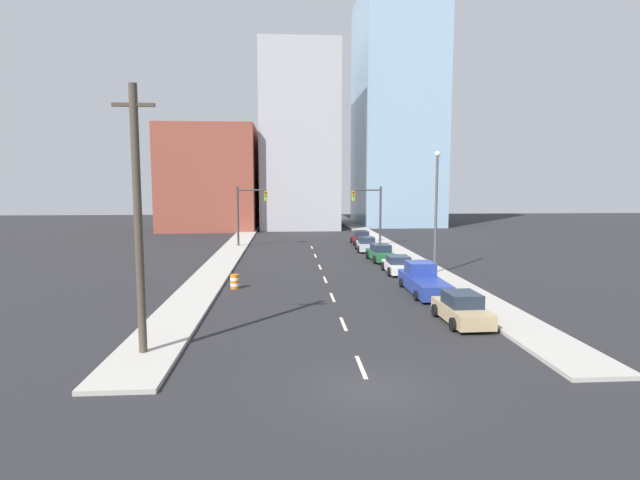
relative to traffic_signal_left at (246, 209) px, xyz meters
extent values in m
plane|color=#262628|center=(7.20, -38.92, -4.21)|extent=(200.00, 200.00, 0.00)
cube|color=#ADA89E|center=(-1.21, 7.26, -4.12)|extent=(2.67, 92.36, 0.17)
cube|color=#ADA89E|center=(15.61, 7.26, -4.12)|extent=(2.67, 92.36, 0.17)
cube|color=beige|center=(7.20, -36.92, -4.20)|extent=(0.16, 2.40, 0.01)
cube|color=beige|center=(7.20, -31.08, -4.20)|extent=(0.16, 2.40, 0.01)
cube|color=beige|center=(7.20, -25.23, -4.20)|extent=(0.16, 2.40, 0.01)
cube|color=beige|center=(7.20, -19.52, -4.20)|extent=(0.16, 2.40, 0.01)
cube|color=beige|center=(7.20, -13.96, -4.20)|extent=(0.16, 2.40, 0.01)
cube|color=beige|center=(7.20, -7.32, -4.20)|extent=(0.16, 2.40, 0.01)
cube|color=beige|center=(7.20, -0.75, -4.20)|extent=(0.16, 2.40, 0.01)
cube|color=brown|center=(-7.16, 23.89, 3.56)|extent=(14.00, 16.00, 15.53)
cube|color=#A8A8AD|center=(6.52, 27.89, 9.71)|extent=(12.00, 20.00, 27.83)
cube|color=#8CADC6|center=(23.42, 31.89, 15.24)|extent=(13.00, 20.00, 38.90)
cylinder|color=#38383D|center=(-0.86, 0.00, -0.88)|extent=(0.24, 0.24, 6.65)
cylinder|color=#38383D|center=(0.67, 0.00, 2.04)|extent=(3.07, 0.16, 0.16)
cube|color=#B79319|center=(2.21, 0.00, 1.41)|extent=(0.34, 0.32, 1.10)
cylinder|color=#4C0C0C|center=(2.21, -0.17, 1.75)|extent=(0.22, 0.04, 0.22)
cylinder|color=#593F0C|center=(2.21, -0.17, 1.41)|extent=(0.22, 0.04, 0.22)
cylinder|color=#26E53F|center=(2.21, -0.17, 1.07)|extent=(0.22, 0.04, 0.22)
cylinder|color=#38383D|center=(14.89, 0.00, -0.88)|extent=(0.24, 0.24, 6.65)
cylinder|color=#38383D|center=(13.36, 0.00, 2.04)|extent=(3.07, 0.16, 0.16)
cube|color=#B79319|center=(11.82, 0.00, 1.41)|extent=(0.34, 0.32, 1.10)
cylinder|color=#4C0C0C|center=(11.82, -0.17, 1.75)|extent=(0.22, 0.04, 0.22)
cylinder|color=#593F0C|center=(11.82, -0.17, 1.41)|extent=(0.22, 0.04, 0.22)
cylinder|color=#26E53F|center=(11.82, -0.17, 1.07)|extent=(0.22, 0.04, 0.22)
cylinder|color=#473D33|center=(-1.33, -35.14, 1.12)|extent=(0.32, 0.32, 10.65)
cube|color=#473D33|center=(-1.33, -35.14, 5.64)|extent=(1.60, 0.14, 0.14)
cylinder|color=orange|center=(0.99, -22.25, -4.11)|extent=(0.56, 0.56, 0.19)
cylinder|color=white|center=(0.99, -22.25, -3.92)|extent=(0.56, 0.56, 0.19)
cylinder|color=orange|center=(0.99, -22.25, -3.73)|extent=(0.56, 0.56, 0.19)
cylinder|color=white|center=(0.99, -22.25, -3.54)|extent=(0.56, 0.56, 0.19)
cylinder|color=orange|center=(0.99, -22.25, -3.35)|extent=(0.56, 0.56, 0.19)
cylinder|color=#4C4C51|center=(15.71, -17.99, 0.24)|extent=(0.20, 0.20, 8.89)
sphere|color=white|center=(15.71, -17.99, 4.90)|extent=(0.44, 0.44, 0.44)
cube|color=tan|center=(13.06, -31.32, -3.67)|extent=(1.85, 4.31, 0.72)
cube|color=#1E2838|center=(13.06, -31.32, -2.98)|extent=(1.59, 1.96, 0.65)
cylinder|color=black|center=(12.12, -30.02, -3.88)|extent=(0.24, 0.66, 0.65)
cylinder|color=black|center=(13.93, -29.98, -3.88)|extent=(0.24, 0.66, 0.65)
cylinder|color=black|center=(12.19, -32.67, -3.88)|extent=(0.24, 0.66, 0.65)
cylinder|color=black|center=(14.00, -32.62, -3.88)|extent=(0.24, 0.66, 0.65)
cube|color=navy|center=(13.07, -24.46, -3.61)|extent=(1.94, 6.39, 0.86)
cube|color=navy|center=(13.08, -23.50, -2.77)|extent=(1.69, 1.92, 0.84)
cylinder|color=black|center=(12.10, -22.47, -3.90)|extent=(0.22, 0.60, 0.60)
cylinder|color=black|center=(14.07, -22.48, -3.90)|extent=(0.22, 0.60, 0.60)
cylinder|color=black|center=(12.07, -26.43, -3.90)|extent=(0.22, 0.60, 0.60)
cylinder|color=black|center=(14.04, -26.44, -3.90)|extent=(0.22, 0.60, 0.60)
cube|color=silver|center=(13.07, -17.20, -3.72)|extent=(1.88, 4.36, 0.60)
cube|color=#1E2838|center=(13.07, -17.20, -3.14)|extent=(1.63, 1.97, 0.57)
cylinder|color=black|center=(12.14, -15.85, -3.86)|extent=(0.23, 0.68, 0.68)
cylinder|color=black|center=(14.03, -15.87, -3.86)|extent=(0.23, 0.68, 0.68)
cylinder|color=black|center=(12.11, -18.53, -3.86)|extent=(0.23, 0.68, 0.68)
cylinder|color=black|center=(13.99, -18.56, -3.86)|extent=(0.23, 0.68, 0.68)
cube|color=#1E6033|center=(12.88, -10.94, -3.67)|extent=(1.97, 4.84, 0.69)
cube|color=#1E2838|center=(12.88, -10.94, -3.00)|extent=(1.62, 2.22, 0.64)
cylinder|color=black|center=(11.91, -9.52, -3.85)|extent=(0.26, 0.72, 0.71)
cylinder|color=black|center=(13.68, -9.42, -3.85)|extent=(0.26, 0.72, 0.71)
cylinder|color=black|center=(12.07, -12.47, -3.85)|extent=(0.26, 0.72, 0.71)
cylinder|color=black|center=(13.84, -12.37, -3.85)|extent=(0.26, 0.72, 0.71)
cube|color=#B2B2BC|center=(12.67, -4.18, -3.68)|extent=(2.05, 4.66, 0.66)
cube|color=#1E2838|center=(12.67, -4.18, -3.05)|extent=(1.69, 2.14, 0.62)
cylinder|color=black|center=(11.83, -2.72, -3.85)|extent=(0.26, 0.72, 0.71)
cylinder|color=black|center=(13.68, -2.82, -3.85)|extent=(0.26, 0.72, 0.71)
cylinder|color=black|center=(11.67, -5.55, -3.85)|extent=(0.26, 0.72, 0.71)
cylinder|color=black|center=(13.52, -5.65, -3.85)|extent=(0.26, 0.72, 0.71)
cube|color=maroon|center=(13.00, 1.81, -3.67)|extent=(1.85, 4.71, 0.72)
cube|color=#1E2838|center=(13.00, 1.81, -2.98)|extent=(1.61, 2.13, 0.65)
cylinder|color=black|center=(12.08, 3.27, -3.89)|extent=(0.23, 0.63, 0.63)
cylinder|color=black|center=(13.95, 3.25, -3.89)|extent=(0.23, 0.63, 0.63)
cylinder|color=black|center=(12.05, 0.36, -3.89)|extent=(0.23, 0.63, 0.63)
cylinder|color=black|center=(13.93, 0.34, -3.89)|extent=(0.23, 0.63, 0.63)
camera|label=1|loc=(4.43, -54.91, 2.62)|focal=28.00mm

